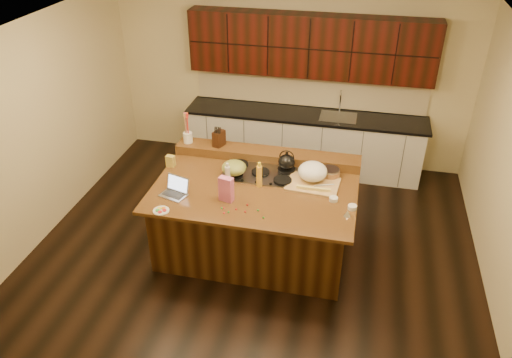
# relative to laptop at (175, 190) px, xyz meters

# --- Properties ---
(room) EXTENTS (5.52, 5.02, 2.72)m
(room) POSITION_rel_laptop_xyz_m (0.86, 0.35, 0.38)
(room) COLOR black
(room) RESTS_ON ground
(island) EXTENTS (2.40, 1.60, 0.92)m
(island) POSITION_rel_laptop_xyz_m (0.86, 0.35, -0.51)
(island) COLOR black
(island) RESTS_ON ground
(back_ledge) EXTENTS (2.40, 0.30, 0.12)m
(back_ledge) POSITION_rel_laptop_xyz_m (0.86, 1.05, 0.01)
(back_ledge) COLOR black
(back_ledge) RESTS_ON island
(cooktop) EXTENTS (0.92, 0.52, 0.05)m
(cooktop) POSITION_rel_laptop_xyz_m (0.86, 0.65, -0.04)
(cooktop) COLOR gray
(cooktop) RESTS_ON island
(back_counter) EXTENTS (3.70, 0.66, 2.40)m
(back_counter) POSITION_rel_laptop_xyz_m (1.16, 2.57, 0.01)
(back_counter) COLOR silver
(back_counter) RESTS_ON ground
(kettle) EXTENTS (0.27, 0.27, 0.19)m
(kettle) POSITION_rel_laptop_xyz_m (1.16, 0.78, 0.09)
(kettle) COLOR black
(kettle) RESTS_ON cooktop
(green_bowl) EXTENTS (0.35, 0.35, 0.17)m
(green_bowl) POSITION_rel_laptop_xyz_m (0.56, 0.52, 0.07)
(green_bowl) COLOR olive
(green_bowl) RESTS_ON cooktop
(laptop) EXTENTS (0.35, 0.31, 0.20)m
(laptop) POSITION_rel_laptop_xyz_m (0.00, 0.00, 0.00)
(laptop) COLOR #B7B7BC
(laptop) RESTS_ON island
(oil_bottle) EXTENTS (0.08, 0.08, 0.27)m
(oil_bottle) POSITION_rel_laptop_xyz_m (0.91, 0.38, 0.08)
(oil_bottle) COLOR yellow
(oil_bottle) RESTS_ON island
(vinegar_bottle) EXTENTS (0.08, 0.08, 0.25)m
(vinegar_bottle) POSITION_rel_laptop_xyz_m (0.54, 0.32, 0.07)
(vinegar_bottle) COLOR silver
(vinegar_bottle) RESTS_ON island
(wooden_tray) EXTENTS (0.64, 0.51, 0.25)m
(wooden_tray) POSITION_rel_laptop_xyz_m (1.51, 0.60, 0.05)
(wooden_tray) COLOR tan
(wooden_tray) RESTS_ON island
(ramekin_a) EXTENTS (0.13, 0.13, 0.04)m
(ramekin_a) POSITION_rel_laptop_xyz_m (1.80, 0.26, -0.03)
(ramekin_a) COLOR white
(ramekin_a) RESTS_ON island
(ramekin_b) EXTENTS (0.12, 0.12, 0.04)m
(ramekin_b) POSITION_rel_laptop_xyz_m (2.01, 0.14, -0.03)
(ramekin_b) COLOR white
(ramekin_b) RESTS_ON island
(ramekin_c) EXTENTS (0.10, 0.10, 0.04)m
(ramekin_c) POSITION_rel_laptop_xyz_m (1.50, 0.78, -0.03)
(ramekin_c) COLOR white
(ramekin_c) RESTS_ON island
(strainer_bowl) EXTENTS (0.32, 0.32, 0.09)m
(strainer_bowl) POSITION_rel_laptop_xyz_m (1.71, 0.78, -0.01)
(strainer_bowl) COLOR #996B3F
(strainer_bowl) RESTS_ON island
(kitchen_timer) EXTENTS (0.08, 0.08, 0.07)m
(kitchen_timer) POSITION_rel_laptop_xyz_m (1.97, -0.00, -0.02)
(kitchen_timer) COLOR silver
(kitchen_timer) RESTS_ON island
(pink_bag) EXTENTS (0.18, 0.12, 0.30)m
(pink_bag) POSITION_rel_laptop_xyz_m (0.61, 0.00, 0.09)
(pink_bag) COLOR #CE6191
(pink_bag) RESTS_ON island
(candy_plate) EXTENTS (0.22, 0.22, 0.01)m
(candy_plate) POSITION_rel_laptop_xyz_m (-0.04, -0.36, -0.05)
(candy_plate) COLOR white
(candy_plate) RESTS_ON island
(package_box) EXTENTS (0.11, 0.08, 0.15)m
(package_box) POSITION_rel_laptop_xyz_m (-0.29, 0.59, 0.02)
(package_box) COLOR gold
(package_box) RESTS_ON island
(utensil_crock) EXTENTS (0.16, 0.16, 0.14)m
(utensil_crock) POSITION_rel_laptop_xyz_m (-0.21, 1.05, 0.14)
(utensil_crock) COLOR white
(utensil_crock) RESTS_ON back_ledge
(knife_block) EXTENTS (0.15, 0.19, 0.21)m
(knife_block) POSITION_rel_laptop_xyz_m (0.22, 1.05, 0.17)
(knife_block) COLOR black
(knife_block) RESTS_ON back_ledge
(gumdrop_0) EXTENTS (0.02, 0.02, 0.02)m
(gumdrop_0) POSITION_rel_laptop_xyz_m (0.77, -0.16, -0.05)
(gumdrop_0) COLOR red
(gumdrop_0) RESTS_ON island
(gumdrop_1) EXTENTS (0.02, 0.02, 0.02)m
(gumdrop_1) POSITION_rel_laptop_xyz_m (0.60, -0.17, -0.05)
(gumdrop_1) COLOR #198C26
(gumdrop_1) RESTS_ON island
(gumdrop_2) EXTENTS (0.02, 0.02, 0.02)m
(gumdrop_2) POSITION_rel_laptop_xyz_m (0.63, -0.17, -0.05)
(gumdrop_2) COLOR red
(gumdrop_2) RESTS_ON island
(gumdrop_3) EXTENTS (0.02, 0.02, 0.02)m
(gumdrop_3) POSITION_rel_laptop_xyz_m (0.70, -0.23, -0.05)
(gumdrop_3) COLOR #198C26
(gumdrop_3) RESTS_ON island
(gumdrop_4) EXTENTS (0.02, 0.02, 0.02)m
(gumdrop_4) POSITION_rel_laptop_xyz_m (0.87, -0.05, -0.05)
(gumdrop_4) COLOR red
(gumdrop_4) RESTS_ON island
(gumdrop_5) EXTENTS (0.02, 0.02, 0.02)m
(gumdrop_5) POSITION_rel_laptop_xyz_m (1.09, -0.25, -0.05)
(gumdrop_5) COLOR #198C26
(gumdrop_5) RESTS_ON island
(gumdrop_6) EXTENTS (0.02, 0.02, 0.02)m
(gumdrop_6) POSITION_rel_laptop_xyz_m (0.87, -0.18, -0.05)
(gumdrop_6) COLOR red
(gumdrop_6) RESTS_ON island
(gumdrop_7) EXTENTS (0.02, 0.02, 0.02)m
(gumdrop_7) POSITION_rel_laptop_xyz_m (1.00, -0.13, -0.05)
(gumdrop_7) COLOR #198C26
(gumdrop_7) RESTS_ON island
(gumdrop_8) EXTENTS (0.02, 0.02, 0.02)m
(gumdrop_8) POSITION_rel_laptop_xyz_m (0.65, -0.26, -0.05)
(gumdrop_8) COLOR red
(gumdrop_8) RESTS_ON island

